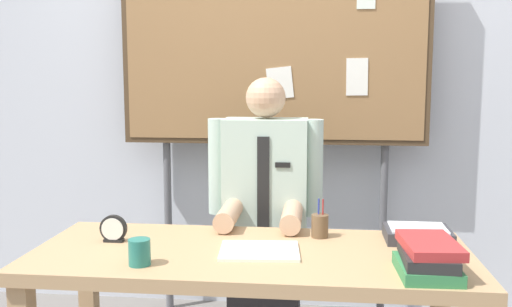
{
  "coord_description": "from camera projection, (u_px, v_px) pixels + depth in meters",
  "views": [
    {
      "loc": [
        0.25,
        -2.08,
        1.38
      ],
      "look_at": [
        0.0,
        0.18,
        1.07
      ],
      "focal_mm": 39.73,
      "sensor_mm": 36.0,
      "label": 1
    }
  ],
  "objects": [
    {
      "name": "desk",
      "position": [
        251.0,
        274.0,
        2.17
      ],
      "size": [
        1.67,
        0.69,
        0.72
      ],
      "color": "tan",
      "rests_on": "ground_plane"
    },
    {
      "name": "coffee_mug",
      "position": [
        140.0,
        252.0,
        1.99
      ],
      "size": [
        0.08,
        0.08,
        0.09
      ],
      "primitive_type": "cylinder",
      "color": "#267266",
      "rests_on": "desk"
    },
    {
      "name": "paper_tray",
      "position": [
        417.0,
        234.0,
        2.29
      ],
      "size": [
        0.26,
        0.2,
        0.06
      ],
      "color": "#333338",
      "rests_on": "desk"
    },
    {
      "name": "pen_holder",
      "position": [
        320.0,
        226.0,
        2.34
      ],
      "size": [
        0.07,
        0.07,
        0.16
      ],
      "color": "brown",
      "rests_on": "desk"
    },
    {
      "name": "desk_clock",
      "position": [
        113.0,
        230.0,
        2.27
      ],
      "size": [
        0.11,
        0.04,
        0.11
      ],
      "color": "black",
      "rests_on": "desk"
    },
    {
      "name": "book_stack",
      "position": [
        428.0,
        257.0,
        1.9
      ],
      "size": [
        0.21,
        0.3,
        0.11
      ],
      "color": "#337F47",
      "rests_on": "desk"
    },
    {
      "name": "open_notebook",
      "position": [
        259.0,
        251.0,
        2.14
      ],
      "size": [
        0.31,
        0.26,
        0.01
      ],
      "primitive_type": "cube",
      "rotation": [
        0.0,
        0.0,
        0.08
      ],
      "color": "silver",
      "rests_on": "desk"
    },
    {
      "name": "bulletin_board",
      "position": [
        274.0,
        43.0,
        3.1
      ],
      "size": [
        1.7,
        0.09,
        2.17
      ],
      "color": "#4C3823",
      "rests_on": "ground_plane"
    },
    {
      "name": "person",
      "position": [
        265.0,
        230.0,
        2.76
      ],
      "size": [
        0.55,
        0.56,
        1.38
      ],
      "color": "#2D2D33",
      "rests_on": "ground_plane"
    },
    {
      "name": "back_wall",
      "position": [
        276.0,
        82.0,
        3.33
      ],
      "size": [
        6.4,
        0.08,
        2.7
      ],
      "primitive_type": "cube",
      "color": "silver",
      "rests_on": "ground_plane"
    }
  ]
}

